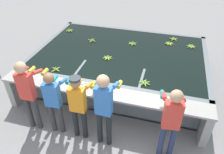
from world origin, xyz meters
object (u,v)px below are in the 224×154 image
at_px(banana_bunch_floating_2, 169,43).
at_px(banana_bunch_floating_4, 56,69).
at_px(banana_bunch_floating_3, 132,43).
at_px(banana_bunch_floating_6, 108,58).
at_px(worker_1, 54,98).
at_px(banana_bunch_floating_1, 92,41).
at_px(worker_3, 104,105).
at_px(knife_0, 78,84).
at_px(banana_bunch_floating_8, 174,39).
at_px(worker_2, 78,102).
at_px(banana_bunch_floating_7, 191,46).
at_px(banana_bunch_floating_5, 145,83).
at_px(worker_0, 28,90).
at_px(worker_4, 171,118).
at_px(banana_bunch_floating_0, 70,30).
at_px(knife_1, 104,93).

bearing_deg(banana_bunch_floating_2, banana_bunch_floating_4, -139.68).
distance_m(banana_bunch_floating_3, banana_bunch_floating_6, 1.14).
height_order(worker_1, banana_bunch_floating_1, worker_1).
height_order(banana_bunch_floating_2, banana_bunch_floating_4, same).
relative_size(worker_1, banana_bunch_floating_6, 5.55).
distance_m(worker_3, knife_0, 1.09).
bearing_deg(worker_3, banana_bunch_floating_8, 72.86).
distance_m(worker_2, banana_bunch_floating_2, 3.63).
xyz_separation_m(banana_bunch_floating_6, banana_bunch_floating_7, (2.19, 1.31, 0.00)).
height_order(banana_bunch_floating_1, banana_bunch_floating_2, same).
bearing_deg(banana_bunch_floating_5, banana_bunch_floating_7, 64.08).
relative_size(worker_0, banana_bunch_floating_2, 6.22).
xyz_separation_m(banana_bunch_floating_1, banana_bunch_floating_5, (1.92, -1.73, -0.00)).
height_order(banana_bunch_floating_1, knife_0, banana_bunch_floating_1).
relative_size(worker_2, banana_bunch_floating_6, 5.61).
bearing_deg(worker_0, banana_bunch_floating_8, 52.82).
bearing_deg(worker_2, worker_3, -3.87).
relative_size(banana_bunch_floating_3, banana_bunch_floating_6, 1.00).
xyz_separation_m(worker_1, banana_bunch_floating_3, (1.05, 2.97, -0.04)).
distance_m(worker_0, banana_bunch_floating_7, 4.67).
height_order(banana_bunch_floating_2, knife_0, banana_bunch_floating_2).
distance_m(banana_bunch_floating_1, banana_bunch_floating_7, 3.00).
height_order(worker_0, worker_1, worker_0).
relative_size(worker_4, banana_bunch_floating_8, 6.02).
xyz_separation_m(worker_3, worker_4, (1.25, 0.05, -0.07)).
xyz_separation_m(worker_3, banana_bunch_floating_1, (-1.31, 2.86, -0.18)).
bearing_deg(worker_3, worker_2, 176.13).
bearing_deg(banana_bunch_floating_4, worker_2, -44.76).
bearing_deg(worker_3, banana_bunch_floating_1, 114.52).
xyz_separation_m(banana_bunch_floating_0, banana_bunch_floating_3, (2.25, -0.38, 0.00)).
bearing_deg(banana_bunch_floating_7, knife_1, -123.52).
relative_size(banana_bunch_floating_1, banana_bunch_floating_8, 1.02).
relative_size(banana_bunch_floating_4, banana_bunch_floating_6, 0.97).
bearing_deg(banana_bunch_floating_5, worker_0, -153.39).
xyz_separation_m(worker_4, banana_bunch_floating_4, (-2.86, 1.04, -0.11)).
distance_m(worker_2, banana_bunch_floating_7, 3.94).
height_order(banana_bunch_floating_5, banana_bunch_floating_6, same).
xyz_separation_m(worker_4, banana_bunch_floating_5, (-0.64, 1.09, -0.11)).
relative_size(worker_0, banana_bunch_floating_8, 6.31).
distance_m(banana_bunch_floating_5, banana_bunch_floating_8, 2.59).
bearing_deg(banana_bunch_floating_4, knife_1, -21.48).
relative_size(knife_0, knife_1, 0.97).
xyz_separation_m(worker_0, banana_bunch_floating_1, (0.35, 2.86, -0.17)).
distance_m(banana_bunch_floating_8, knife_0, 3.59).
height_order(worker_0, banana_bunch_floating_3, worker_0).
bearing_deg(banana_bunch_floating_8, worker_3, -107.14).
bearing_deg(banana_bunch_floating_6, worker_2, -90.56).
distance_m(worker_3, banana_bunch_floating_4, 1.95).
bearing_deg(knife_1, worker_2, -127.74).
relative_size(banana_bunch_floating_5, knife_0, 0.91).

